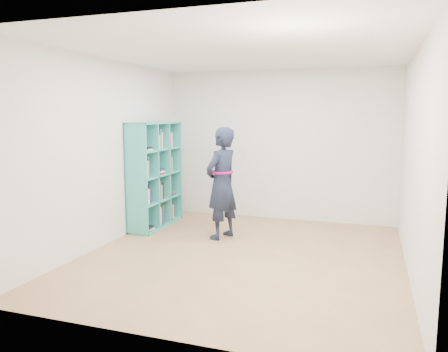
% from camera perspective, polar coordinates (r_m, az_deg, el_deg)
% --- Properties ---
extents(floor, '(4.50, 4.50, 0.00)m').
position_cam_1_polar(floor, '(5.79, 2.41, -10.43)').
color(floor, olive).
rests_on(floor, ground).
extents(ceiling, '(4.50, 4.50, 0.00)m').
position_cam_1_polar(ceiling, '(5.55, 2.57, 15.95)').
color(ceiling, white).
rests_on(ceiling, wall_back).
extents(wall_left, '(0.02, 4.50, 2.60)m').
position_cam_1_polar(wall_left, '(6.37, -15.07, 2.94)').
color(wall_left, silver).
rests_on(wall_left, floor).
extents(wall_right, '(0.02, 4.50, 2.60)m').
position_cam_1_polar(wall_right, '(5.33, 23.63, 1.61)').
color(wall_right, silver).
rests_on(wall_right, floor).
extents(wall_back, '(4.00, 0.02, 2.60)m').
position_cam_1_polar(wall_back, '(7.70, 7.18, 3.97)').
color(wall_back, silver).
rests_on(wall_back, floor).
extents(wall_front, '(4.00, 0.02, 2.60)m').
position_cam_1_polar(wall_front, '(3.44, -8.05, -0.95)').
color(wall_front, silver).
rests_on(wall_front, floor).
extents(bookshelf, '(0.37, 1.29, 1.71)m').
position_cam_1_polar(bookshelf, '(7.25, -9.15, -0.03)').
color(bookshelf, teal).
rests_on(bookshelf, floor).
extents(person, '(0.58, 0.70, 1.66)m').
position_cam_1_polar(person, '(6.44, -0.30, -0.95)').
color(person, black).
rests_on(person, floor).
extents(smartphone, '(0.02, 0.08, 0.12)m').
position_cam_1_polar(smartphone, '(6.58, -0.97, 0.19)').
color(smartphone, silver).
rests_on(smartphone, person).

